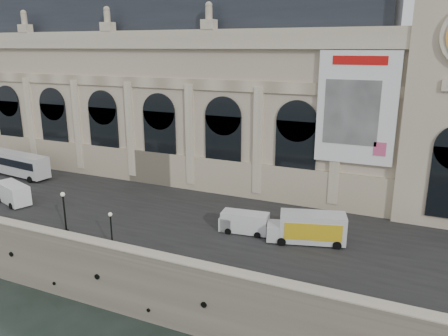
# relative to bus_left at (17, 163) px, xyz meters

# --- Properties ---
(ground) EXTENTS (260.00, 260.00, 0.00)m
(ground) POSITION_rel_bus_left_xyz_m (27.32, -16.58, -8.10)
(ground) COLOR black
(ground) RESTS_ON ground
(quay) EXTENTS (160.00, 70.00, 6.00)m
(quay) POSITION_rel_bus_left_xyz_m (27.32, 18.42, -5.10)
(quay) COLOR gray
(quay) RESTS_ON ground
(street) EXTENTS (160.00, 24.00, 0.06)m
(street) POSITION_rel_bus_left_xyz_m (27.32, -2.58, -2.07)
(street) COLOR #2D2D2D
(street) RESTS_ON quay
(parapet) EXTENTS (160.00, 1.40, 1.21)m
(parapet) POSITION_rel_bus_left_xyz_m (27.32, -15.98, -1.48)
(parapet) COLOR gray
(parapet) RESTS_ON quay
(museum) EXTENTS (69.00, 18.70, 29.10)m
(museum) POSITION_rel_bus_left_xyz_m (21.34, 14.28, 11.62)
(museum) COLOR beige
(museum) RESTS_ON quay
(bus_left) EXTENTS (12.93, 4.19, 3.75)m
(bus_left) POSITION_rel_bus_left_xyz_m (0.00, 0.00, 0.00)
(bus_left) COLOR silver
(bus_left) RESTS_ON quay
(van_b) EXTENTS (6.46, 4.08, 2.70)m
(van_b) POSITION_rel_bus_left_xyz_m (9.40, -9.16, -0.72)
(van_b) COLOR white
(van_b) RESTS_ON quay
(van_c) EXTENTS (5.54, 2.70, 2.37)m
(van_c) POSITION_rel_bus_left_xyz_m (40.52, -5.60, -0.89)
(van_c) COLOR silver
(van_c) RESTS_ON quay
(box_truck) EXTENTS (8.43, 4.63, 3.24)m
(box_truck) POSITION_rel_bus_left_xyz_m (47.74, -5.12, -0.47)
(box_truck) COLOR silver
(box_truck) RESTS_ON quay
(lamp_left) EXTENTS (0.49, 0.49, 4.81)m
(lamp_left) POSITION_rel_bus_left_xyz_m (22.99, -13.80, 0.30)
(lamp_left) COLOR black
(lamp_left) RESTS_ON quay
(lamp_right) EXTENTS (0.41, 0.41, 4.04)m
(lamp_right) POSITION_rel_bus_left_xyz_m (30.13, -14.91, -0.09)
(lamp_right) COLOR black
(lamp_right) RESTS_ON quay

